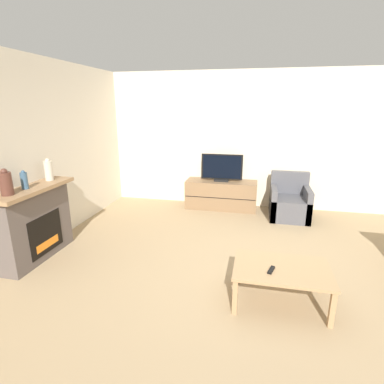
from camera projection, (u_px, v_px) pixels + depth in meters
ground_plane at (253, 286)px, 3.49m from camera, size 24.00×24.00×0.00m
wall_back at (260, 141)px, 5.95m from camera, size 12.00×0.06×2.70m
wall_left at (9, 162)px, 3.75m from camera, size 0.06×12.00×2.70m
fireplace at (35, 222)px, 4.02m from camera, size 0.41×1.25×1.01m
mantel_vase_left at (6, 183)px, 3.49m from camera, size 0.14×0.14×0.32m
mantel_vase_centre_left at (24, 180)px, 3.76m from camera, size 0.08×0.08×0.24m
mantel_vase_right at (49, 170)px, 4.19m from camera, size 0.11×0.11×0.31m
tv_stand at (221, 195)px, 6.10m from camera, size 1.41×0.50×0.57m
tv at (222, 169)px, 5.95m from camera, size 0.82×0.18×0.54m
armchair at (289, 203)px, 5.60m from camera, size 0.70×0.76×0.82m
coffee_table at (281, 272)px, 3.12m from camera, size 0.99×0.66×0.41m
remote at (271, 270)px, 3.04m from camera, size 0.08×0.16×0.02m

